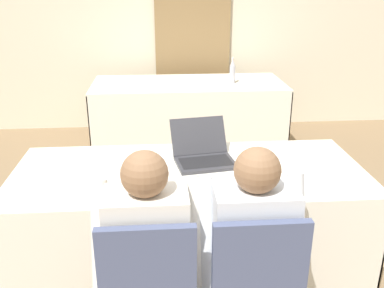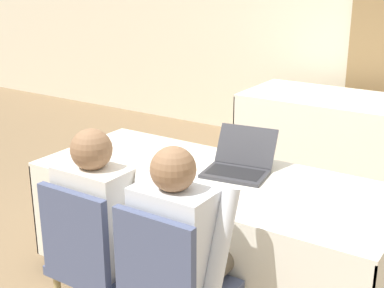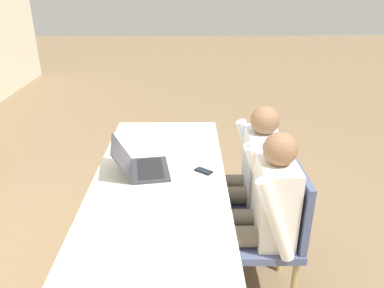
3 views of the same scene
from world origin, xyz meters
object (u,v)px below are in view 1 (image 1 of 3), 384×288
(laptop, at_px, (203,155))
(chair_near_right, at_px, (252,284))
(cell_phone, at_px, (210,192))
(person_white_shirt, at_px, (249,242))
(water_bottle, at_px, (232,72))
(person_checkered_shirt, at_px, (148,246))

(laptop, distance_m, chair_near_right, 0.93)
(cell_phone, bearing_deg, laptop, 127.24)
(cell_phone, xyz_separation_m, person_white_shirt, (0.14, -0.35, -0.09))
(cell_phone, xyz_separation_m, water_bottle, (0.54, 2.51, 0.12))
(person_checkered_shirt, relative_size, person_white_shirt, 1.00)
(chair_near_right, bearing_deg, laptop, -81.10)
(cell_phone, relative_size, person_white_shirt, 0.12)
(cell_phone, relative_size, chair_near_right, 0.15)
(cell_phone, bearing_deg, person_checkered_shirt, -95.39)
(laptop, bearing_deg, person_white_shirt, -88.75)
(cell_phone, distance_m, chair_near_right, 0.53)
(water_bottle, xyz_separation_m, person_checkered_shirt, (-0.86, -2.86, -0.21))
(person_white_shirt, bearing_deg, water_bottle, -97.83)
(laptop, height_order, cell_phone, laptop)
(chair_near_right, bearing_deg, water_bottle, -97.56)
(chair_near_right, bearing_deg, person_checkered_shirt, -12.38)
(laptop, bearing_deg, water_bottle, 66.98)
(chair_near_right, xyz_separation_m, person_checkered_shirt, (-0.47, 0.10, 0.16))
(person_white_shirt, bearing_deg, cell_phone, -67.73)
(cell_phone, height_order, person_white_shirt, person_white_shirt)
(cell_phone, relative_size, water_bottle, 0.48)
(chair_near_right, height_order, person_checkered_shirt, person_checkered_shirt)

